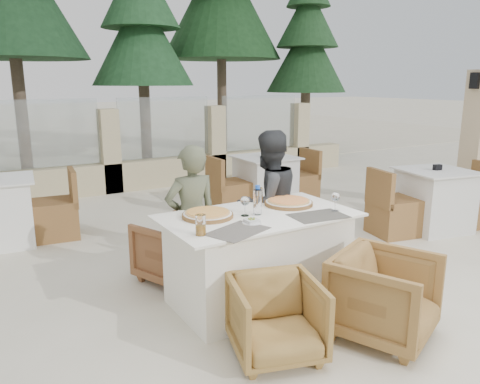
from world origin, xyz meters
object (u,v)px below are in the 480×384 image
water_bottle (258,200)px  wine_glass_centre (245,205)px  diner_left (192,220)px  armchair_far_right (270,237)px  beer_glass_left (201,225)px  armchair_near_right (384,296)px  pizza_right (289,202)px  armchair_near_left (276,319)px  dining_table (258,258)px  olive_dish (252,221)px  bg_table_b (265,182)px  wine_glass_corner (335,201)px  pizza_left (208,214)px  armchair_far_left (177,250)px  beer_glass_right (259,195)px  bg_table_c (434,200)px  diner_right (268,203)px

water_bottle → wine_glass_centre: water_bottle is taller
diner_left → armchair_far_right: bearing=-170.7°
beer_glass_left → armchair_near_right: beer_glass_left is taller
pizza_right → armchair_near_left: pizza_right is taller
beer_glass_left → dining_table: bearing=19.5°
olive_dish → armchair_near_left: olive_dish is taller
armchair_far_right → armchair_near_right: 1.56m
armchair_far_right → bg_table_b: bearing=-133.0°
wine_glass_corner → diner_left: (-1.00, 0.72, -0.20)m
armchair_far_right → bg_table_b: bg_table_b is taller
pizza_left → wine_glass_corner: bearing=-21.5°
armchair_near_left → pizza_left: bearing=109.9°
water_bottle → armchair_far_left: 1.05m
bg_table_b → diner_left: bearing=-135.3°
olive_dish → diner_left: (-0.21, 0.65, -0.13)m
water_bottle → armchair_near_left: (-0.34, -0.77, -0.62)m
pizza_left → beer_glass_right: 0.63m
water_bottle → armchair_far_right: size_ratio=0.37×
water_bottle → bg_table_c: (2.99, 0.51, -0.51)m
diner_left → dining_table: bearing=131.2°
armchair_near_left → water_bottle: bearing=82.7°
beer_glass_left → armchair_near_left: beer_glass_left is taller
beer_glass_right → armchair_near_left: 1.33m
diner_right → dining_table: bearing=43.2°
pizza_right → armchair_near_right: size_ratio=0.61×
water_bottle → beer_glass_left: 0.68m
beer_glass_right → bg_table_c: bearing=4.2°
water_bottle → bg_table_b: bearing=54.8°
dining_table → olive_dish: size_ratio=14.55×
diner_right → pizza_left: bearing=16.4°
olive_dish → diner_right: diner_right is taller
dining_table → pizza_left: pizza_left is taller
dining_table → bg_table_b: size_ratio=0.98×
water_bottle → bg_table_b: size_ratio=0.15×
wine_glass_corner → beer_glass_left: size_ratio=1.23×
olive_dish → diner_left: diner_left is taller
armchair_near_left → diner_left: 1.29m
pizza_right → armchair_near_right: (0.08, -1.08, -0.48)m
wine_glass_centre → bg_table_b: (1.88, 2.48, -0.48)m
armchair_far_right → armchair_near_right: bearing=77.0°
water_bottle → bg_table_c: size_ratio=0.15×
beer_glass_right → armchair_near_right: 1.40m
wine_glass_corner → bg_table_c: bearing=18.0°
beer_glass_left → diner_right: diner_right is taller
pizza_right → armchair_far_left: bearing=141.4°
beer_glass_right → armchair_near_left: beer_glass_right is taller
beer_glass_right → diner_left: (-0.60, 0.15, -0.18)m
diner_left → diner_right: bearing=-178.7°
armchair_far_left → water_bottle: bearing=95.7°
wine_glass_corner → wine_glass_centre: bearing=159.5°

